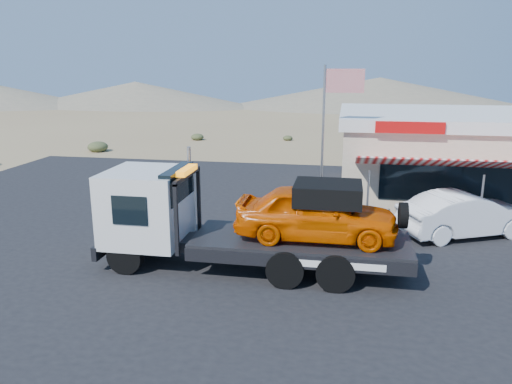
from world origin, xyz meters
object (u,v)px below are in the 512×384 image
tow_truck (245,217)px  jerky_store (452,154)px  flagpole (329,124)px  white_sedan (466,214)px

tow_truck → jerky_store: jerky_store is taller
tow_truck → flagpole: (2.20, 5.76, 2.13)m
tow_truck → flagpole: bearing=69.1°
tow_truck → jerky_store: 12.86m
white_sedan → flagpole: flagpole is taller
jerky_store → flagpole: (-5.57, -4.47, 1.77)m
white_sedan → flagpole: size_ratio=0.80×
tow_truck → jerky_store: bearing=52.8°
jerky_store → tow_truck: bearing=-127.2°
white_sedan → flagpole: (-5.01, 1.51, 2.95)m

